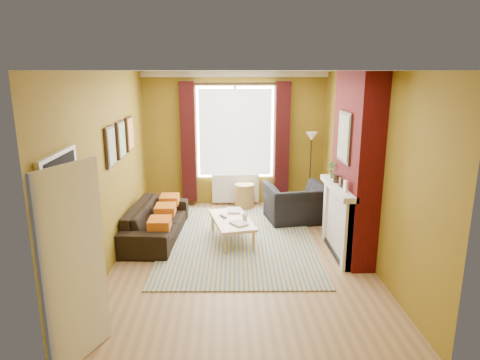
# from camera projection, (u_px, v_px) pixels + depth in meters

# --- Properties ---
(ground) EXTENTS (5.50, 5.50, 0.00)m
(ground) POSITION_uv_depth(u_px,v_px,m) (241.00, 255.00, 6.70)
(ground) COLOR olive
(ground) RESTS_ON ground
(room_walls) EXTENTS (3.82, 5.54, 2.83)m
(room_walls) POSITION_uv_depth(u_px,v_px,m) (280.00, 165.00, 6.65)
(room_walls) COLOR olive
(room_walls) RESTS_ON ground
(striped_rug) EXTENTS (2.64, 3.58, 0.02)m
(striped_rug) POSITION_uv_depth(u_px,v_px,m) (238.00, 240.00, 7.26)
(striped_rug) COLOR #2F5C82
(striped_rug) RESTS_ON ground
(sofa) EXTENTS (0.95, 2.07, 0.59)m
(sofa) POSITION_uv_depth(u_px,v_px,m) (156.00, 221.00, 7.34)
(sofa) COLOR black
(sofa) RESTS_ON ground
(armchair) EXTENTS (1.24, 1.12, 0.72)m
(armchair) POSITION_uv_depth(u_px,v_px,m) (296.00, 203.00, 8.12)
(armchair) COLOR black
(armchair) RESTS_ON ground
(coffee_table) EXTENTS (0.81, 1.26, 0.39)m
(coffee_table) POSITION_uv_depth(u_px,v_px,m) (232.00, 221.00, 7.18)
(coffee_table) COLOR tan
(coffee_table) RESTS_ON ground
(wicker_stool) EXTENTS (0.46, 0.46, 0.51)m
(wicker_stool) POSITION_uv_depth(u_px,v_px,m) (244.00, 196.00, 8.96)
(wicker_stool) COLOR #9D7B44
(wicker_stool) RESTS_ON ground
(floor_lamp) EXTENTS (0.30, 0.30, 1.59)m
(floor_lamp) POSITION_uv_depth(u_px,v_px,m) (311.00, 148.00, 8.77)
(floor_lamp) COLOR black
(floor_lamp) RESTS_ON ground
(book_a) EXTENTS (0.34, 0.36, 0.03)m
(book_a) POSITION_uv_depth(u_px,v_px,m) (234.00, 225.00, 6.86)
(book_a) COLOR #999999
(book_a) RESTS_ON coffee_table
(book_b) EXTENTS (0.25, 0.33, 0.02)m
(book_b) POSITION_uv_depth(u_px,v_px,m) (227.00, 210.00, 7.57)
(book_b) COLOR #999999
(book_b) RESTS_ON coffee_table
(mug) EXTENTS (0.12, 0.12, 0.10)m
(mug) POSITION_uv_depth(u_px,v_px,m) (245.00, 217.00, 7.11)
(mug) COLOR #999999
(mug) RESTS_ON coffee_table
(tv_remote) EXTENTS (0.12, 0.18, 0.02)m
(tv_remote) POSITION_uv_depth(u_px,v_px,m) (223.00, 216.00, 7.27)
(tv_remote) COLOR #27272A
(tv_remote) RESTS_ON coffee_table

